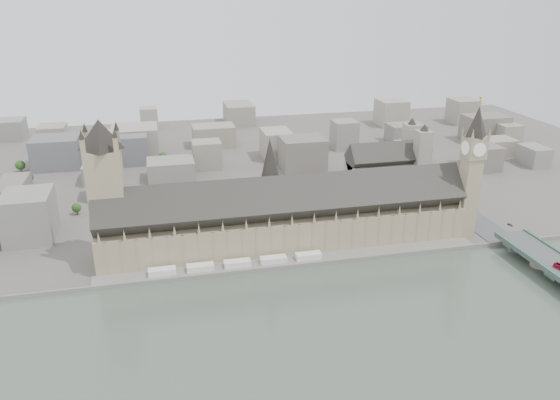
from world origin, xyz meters
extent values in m
plane|color=#595651|center=(0.00, 0.00, 0.00)|extent=(900.00, 900.00, 0.00)
cube|color=slate|center=(0.00, -15.00, 1.50)|extent=(600.00, 1.50, 3.00)
cube|color=slate|center=(0.00, -7.50, 1.00)|extent=(270.00, 15.00, 2.00)
cube|color=white|center=(-90.00, -7.00, 4.00)|extent=(18.00, 7.00, 4.00)
cube|color=white|center=(-65.00, -7.00, 4.00)|extent=(18.00, 7.00, 4.00)
cube|color=white|center=(-40.00, -7.00, 4.00)|extent=(18.00, 7.00, 4.00)
cube|color=white|center=(-15.00, -7.00, 4.00)|extent=(18.00, 7.00, 4.00)
cube|color=white|center=(10.00, -7.00, 4.00)|extent=(18.00, 7.00, 4.00)
cube|color=gray|center=(0.00, 20.00, 12.50)|extent=(265.00, 40.00, 25.00)
cube|color=#2D2B28|center=(0.00, 20.00, 35.08)|extent=(265.00, 40.73, 40.73)
cube|color=gray|center=(138.00, 8.00, 31.00)|extent=(12.00, 12.00, 62.00)
cube|color=gray|center=(138.00, 8.00, 70.00)|extent=(14.00, 14.00, 16.00)
cylinder|color=white|center=(145.20, 8.00, 70.00)|extent=(0.60, 10.00, 10.00)
cylinder|color=white|center=(130.80, 8.00, 70.00)|extent=(0.60, 10.00, 10.00)
cylinder|color=white|center=(138.00, 15.20, 70.00)|extent=(10.00, 0.60, 10.00)
cylinder|color=white|center=(138.00, 0.80, 70.00)|extent=(10.00, 0.60, 10.00)
cone|color=#2B2723|center=(138.00, 8.00, 89.00)|extent=(17.00, 17.00, 22.00)
cylinder|color=gold|center=(138.00, 8.00, 103.00)|extent=(1.00, 1.00, 6.00)
sphere|color=gold|center=(138.00, 8.00, 106.50)|extent=(2.00, 2.00, 2.00)
cone|color=gray|center=(144.50, 14.50, 82.00)|extent=(2.40, 2.40, 8.00)
cone|color=gray|center=(131.50, 14.50, 82.00)|extent=(2.40, 2.40, 8.00)
cone|color=gray|center=(144.50, 1.50, 82.00)|extent=(2.40, 2.40, 8.00)
cone|color=gray|center=(131.50, 1.50, 82.00)|extent=(2.40, 2.40, 8.00)
cube|color=gray|center=(-122.00, 26.00, 40.00)|extent=(23.00, 23.00, 80.00)
cone|color=#2B2723|center=(-122.00, 26.00, 90.00)|extent=(30.00, 30.00, 20.00)
cylinder|color=gray|center=(-10.00, 26.00, 43.00)|extent=(12.00, 12.00, 20.00)
cone|color=#2B2723|center=(-10.00, 26.00, 67.00)|extent=(13.00, 13.00, 28.00)
cube|color=gray|center=(105.00, 95.00, 17.00)|extent=(60.00, 28.00, 34.00)
cube|color=#2D2B28|center=(105.00, 95.00, 39.00)|extent=(60.00, 28.28, 28.28)
cube|color=gray|center=(137.00, 107.00, 32.00)|extent=(12.00, 12.00, 64.00)
cube|color=gray|center=(137.00, 83.00, 32.00)|extent=(12.00, 12.00, 64.00)
imported|color=gray|center=(168.91, -4.91, 10.96)|extent=(3.56, 5.27, 1.42)
camera|label=1|loc=(-85.23, -333.50, 178.42)|focal=35.00mm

